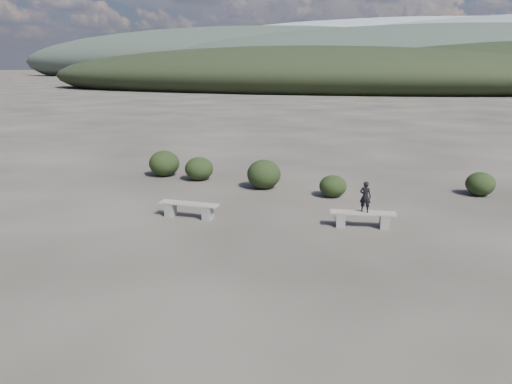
% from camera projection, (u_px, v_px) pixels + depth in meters
% --- Properties ---
extents(ground, '(1200.00, 1200.00, 0.00)m').
position_uv_depth(ground, '(219.00, 275.00, 11.40)').
color(ground, '#312C26').
rests_on(ground, ground).
extents(bench_left, '(1.94, 0.48, 0.48)m').
position_uv_depth(bench_left, '(189.00, 209.00, 15.67)').
color(bench_left, slate).
rests_on(bench_left, ground).
extents(bench_right, '(1.95, 0.78, 0.48)m').
position_uv_depth(bench_right, '(363.00, 218.00, 14.72)').
color(bench_right, slate).
rests_on(bench_right, ground).
extents(seated_person, '(0.36, 0.26, 0.93)m').
position_uv_depth(seated_person, '(365.00, 197.00, 14.55)').
color(seated_person, black).
rests_on(seated_person, bench_right).
extents(shrub_a, '(1.19, 1.19, 0.97)m').
position_uv_depth(shrub_a, '(199.00, 169.00, 20.86)').
color(shrub_a, black).
rests_on(shrub_a, ground).
extents(shrub_b, '(1.32, 1.32, 1.13)m').
position_uv_depth(shrub_b, '(264.00, 174.00, 19.40)').
color(shrub_b, black).
rests_on(shrub_b, ground).
extents(shrub_c, '(1.00, 1.00, 0.80)m').
position_uv_depth(shrub_c, '(333.00, 186.00, 18.17)').
color(shrub_c, black).
rests_on(shrub_c, ground).
extents(shrub_e, '(1.05, 1.05, 0.87)m').
position_uv_depth(shrub_e, '(480.00, 184.00, 18.35)').
color(shrub_e, black).
rests_on(shrub_e, ground).
extents(shrub_f, '(1.31, 1.31, 1.11)m').
position_uv_depth(shrub_f, '(164.00, 163.00, 21.64)').
color(shrub_f, black).
rests_on(shrub_f, ground).
extents(mountain_ridges, '(500.00, 400.00, 56.00)m').
position_uv_depth(mountain_ridges, '(421.00, 57.00, 320.73)').
color(mountain_ridges, black).
rests_on(mountain_ridges, ground).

